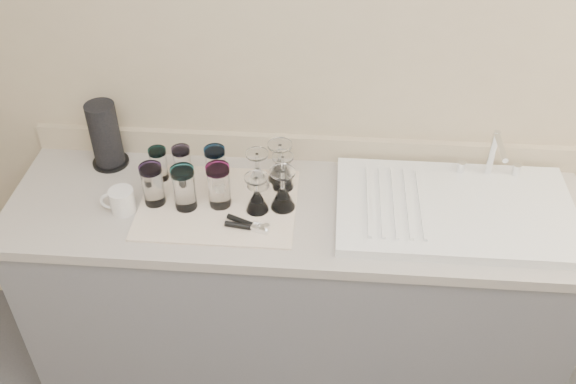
# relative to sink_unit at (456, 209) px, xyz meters

# --- Properties ---
(counter_unit) EXTENTS (2.06, 0.62, 0.90)m
(counter_unit) POSITION_rel_sink_unit_xyz_m (-0.55, -0.00, -0.47)
(counter_unit) COLOR slate
(counter_unit) RESTS_ON ground
(sink_unit) EXTENTS (0.82, 0.50, 0.22)m
(sink_unit) POSITION_rel_sink_unit_xyz_m (0.00, 0.00, 0.00)
(sink_unit) COLOR white
(sink_unit) RESTS_ON counter_unit
(dish_towel) EXTENTS (0.55, 0.42, 0.01)m
(dish_towel) POSITION_rel_sink_unit_xyz_m (-0.83, -0.02, -0.02)
(dish_towel) COLOR white
(dish_towel) RESTS_ON counter_unit
(tumbler_teal) EXTENTS (0.06, 0.06, 0.13)m
(tumbler_teal) POSITION_rel_sink_unit_xyz_m (-1.06, 0.11, 0.05)
(tumbler_teal) COLOR white
(tumbler_teal) RESTS_ON dish_towel
(tumbler_cyan) EXTENTS (0.07, 0.07, 0.13)m
(tumbler_cyan) POSITION_rel_sink_unit_xyz_m (-0.98, 0.11, 0.06)
(tumbler_cyan) COLOR white
(tumbler_cyan) RESTS_ON dish_towel
(tumbler_purple) EXTENTS (0.08, 0.08, 0.15)m
(tumbler_purple) POSITION_rel_sink_unit_xyz_m (-0.85, 0.10, 0.06)
(tumbler_purple) COLOR white
(tumbler_purple) RESTS_ON dish_towel
(tumbler_magenta) EXTENTS (0.08, 0.08, 0.16)m
(tumbler_magenta) POSITION_rel_sink_unit_xyz_m (-1.05, -0.03, 0.07)
(tumbler_magenta) COLOR white
(tumbler_magenta) RESTS_ON dish_towel
(tumbler_blue) EXTENTS (0.08, 0.08, 0.16)m
(tumbler_blue) POSITION_rel_sink_unit_xyz_m (-0.94, -0.05, 0.07)
(tumbler_blue) COLOR white
(tumbler_blue) RESTS_ON dish_towel
(tumbler_lavender) EXTENTS (0.08, 0.08, 0.16)m
(tumbler_lavender) POSITION_rel_sink_unit_xyz_m (-0.82, -0.02, 0.07)
(tumbler_lavender) COLOR white
(tumbler_lavender) RESTS_ON dish_towel
(goblet_back_left) EXTENTS (0.08, 0.08, 0.15)m
(goblet_back_left) POSITION_rel_sink_unit_xyz_m (-0.70, 0.09, 0.04)
(goblet_back_left) COLOR white
(goblet_back_left) RESTS_ON dish_towel
(goblet_back_right) EXTENTS (0.08, 0.08, 0.14)m
(goblet_back_right) POSITION_rel_sink_unit_xyz_m (-0.61, 0.09, 0.04)
(goblet_back_right) COLOR white
(goblet_back_right) RESTS_ON dish_towel
(goblet_front_left) EXTENTS (0.08, 0.08, 0.14)m
(goblet_front_left) POSITION_rel_sink_unit_xyz_m (-0.69, -0.04, 0.04)
(goblet_front_left) COLOR white
(goblet_front_left) RESTS_ON dish_towel
(goblet_front_right) EXTENTS (0.09, 0.09, 0.16)m
(goblet_front_right) POSITION_rel_sink_unit_xyz_m (-0.60, -0.02, 0.04)
(goblet_front_right) COLOR white
(goblet_front_right) RESTS_ON dish_towel
(goblet_extra) EXTENTS (0.09, 0.09, 0.16)m
(goblet_extra) POSITION_rel_sink_unit_xyz_m (-0.62, 0.13, 0.04)
(goblet_extra) COLOR white
(goblet_extra) RESTS_ON dish_towel
(can_opener) EXTENTS (0.16, 0.09, 0.02)m
(can_opener) POSITION_rel_sink_unit_xyz_m (-0.71, -0.14, -0.00)
(can_opener) COLOR silver
(can_opener) RESTS_ON dish_towel
(white_mug) EXTENTS (0.13, 0.10, 0.09)m
(white_mug) POSITION_rel_sink_unit_xyz_m (-1.16, -0.08, 0.03)
(white_mug) COLOR silver
(white_mug) RESTS_ON counter_unit
(paper_towel_roll) EXTENTS (0.14, 0.14, 0.26)m
(paper_towel_roll) POSITION_rel_sink_unit_xyz_m (-1.28, 0.19, 0.11)
(paper_towel_roll) COLOR black
(paper_towel_roll) RESTS_ON counter_unit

